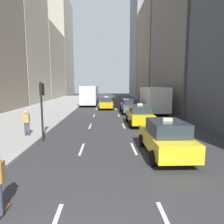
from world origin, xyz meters
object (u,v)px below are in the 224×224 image
object	(u,v)px
taxi_third	(139,115)
box_truck	(152,99)
city_bus	(90,94)
sedan_black_near	(129,106)
taxi_second	(106,103)
taxi_lead	(165,137)
pedestrian_mid_block	(27,122)
traffic_light_pole	(42,102)

from	to	relation	value
taxi_third	box_truck	xyz separation A→B (m)	(2.80, 7.31, 0.83)
city_bus	sedan_black_near	bearing A→B (deg)	-64.43
taxi_second	sedan_black_near	size ratio (longest dim) A/B	0.91
sedan_black_near	taxi_lead	bearing A→B (deg)	-90.00
pedestrian_mid_block	taxi_third	bearing A→B (deg)	26.60
sedan_black_near	box_truck	distance (m)	2.92
taxi_lead	sedan_black_near	distance (m)	14.87
box_truck	pedestrian_mid_block	bearing A→B (deg)	-133.69
taxi_lead	traffic_light_pole	distance (m)	7.45
taxi_lead	box_truck	distance (m)	15.08
taxi_third	traffic_light_pole	xyz separation A→B (m)	(-6.75, -4.73, 1.53)
taxi_lead	sedan_black_near	xyz separation A→B (m)	(0.00, 14.87, -0.00)
pedestrian_mid_block	city_bus	bearing A→B (deg)	84.08
taxi_lead	sedan_black_near	size ratio (longest dim) A/B	0.91
taxi_second	city_bus	distance (m)	8.01
taxi_third	sedan_black_near	world-z (taller)	taxi_third
sedan_black_near	pedestrian_mid_block	xyz separation A→B (m)	(-8.01, -11.40, 0.19)
sedan_black_near	box_truck	xyz separation A→B (m)	(2.80, -0.08, 0.83)
city_bus	pedestrian_mid_block	distance (m)	23.27
taxi_third	city_bus	xyz separation A→B (m)	(-5.61, 19.12, 0.91)
taxi_second	pedestrian_mid_block	world-z (taller)	taxi_second
taxi_lead	taxi_second	distance (m)	19.36
taxi_lead	box_truck	world-z (taller)	box_truck
taxi_lead	taxi_third	bearing A→B (deg)	90.00
taxi_lead	taxi_third	world-z (taller)	same
sedan_black_near	city_bus	distance (m)	13.04
box_truck	traffic_light_pole	size ratio (longest dim) A/B	2.33
pedestrian_mid_block	traffic_light_pole	world-z (taller)	traffic_light_pole
city_bus	traffic_light_pole	size ratio (longest dim) A/B	3.23
traffic_light_pole	taxi_second	bearing A→B (deg)	76.46
box_truck	traffic_light_pole	xyz separation A→B (m)	(-9.55, -12.03, 0.70)
taxi_lead	traffic_light_pole	size ratio (longest dim) A/B	1.22
pedestrian_mid_block	traffic_light_pole	xyz separation A→B (m)	(1.26, -0.71, 1.34)
traffic_light_pole	sedan_black_near	bearing A→B (deg)	60.87
taxi_third	sedan_black_near	xyz separation A→B (m)	(0.00, 7.39, -0.00)
taxi_second	taxi_third	distance (m)	12.00
taxi_second	box_truck	xyz separation A→B (m)	(5.60, -4.37, 0.83)
taxi_third	sedan_black_near	bearing A→B (deg)	90.00
box_truck	pedestrian_mid_block	distance (m)	15.66
taxi_lead	taxi_second	xyz separation A→B (m)	(-2.80, 19.16, 0.00)
taxi_lead	box_truck	size ratio (longest dim) A/B	0.52
city_bus	traffic_light_pole	bearing A→B (deg)	-92.73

